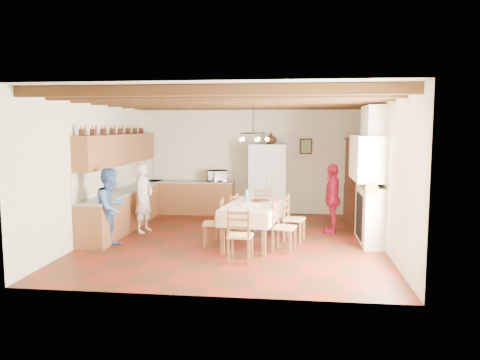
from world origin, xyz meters
name	(u,v)px	position (x,y,z in m)	size (l,w,h in m)	color
floor	(234,241)	(0.00, 0.00, -0.01)	(6.00, 6.50, 0.02)	#4A2413
ceiling	(233,95)	(0.00, 0.00, 3.01)	(6.00, 6.50, 0.02)	silver
wall_back	(249,159)	(0.00, 3.26, 1.50)	(6.00, 0.02, 3.00)	beige
wall_front	(203,191)	(0.00, -3.26, 1.50)	(6.00, 0.02, 3.00)	beige
wall_left	(94,168)	(-3.01, 0.00, 1.50)	(0.02, 6.50, 3.00)	beige
wall_right	(383,171)	(3.01, 0.00, 1.50)	(0.02, 6.50, 3.00)	beige
ceiling_beams	(233,100)	(0.00, 0.00, 2.91)	(6.00, 6.30, 0.16)	#3B2212
lower_cabinets_left	(127,209)	(-2.70, 1.05, 0.43)	(0.60, 4.30, 0.86)	brown
lower_cabinets_back	(192,198)	(-1.55, 2.95, 0.43)	(2.30, 0.60, 0.86)	brown
countertop_left	(126,190)	(-2.70, 1.05, 0.88)	(0.62, 4.30, 0.04)	gray
countertop_back	(191,182)	(-1.55, 2.95, 0.88)	(2.34, 0.62, 0.04)	gray
backsplash_left	(114,177)	(-2.98, 1.05, 1.20)	(0.03, 4.30, 0.60)	silver
backsplash_back	(194,169)	(-1.55, 3.23, 1.20)	(2.30, 0.03, 0.60)	silver
upper_cabinets	(120,149)	(-2.83, 1.05, 1.85)	(0.35, 4.20, 0.70)	brown
fireplace	(367,175)	(2.72, 0.20, 1.40)	(0.56, 1.60, 2.80)	beige
wall_picture	(306,146)	(1.55, 3.23, 1.85)	(0.34, 0.03, 0.42)	#2F2215
refrigerator	(268,180)	(0.55, 2.78, 0.96)	(0.96, 0.79, 1.93)	silver
hutch	(356,181)	(2.75, 2.13, 1.05)	(0.49, 1.16, 2.10)	#331D11
dining_table	(253,208)	(0.42, -0.22, 0.75)	(1.21, 2.02, 0.84)	silver
chandelier	(253,133)	(0.42, -0.22, 2.25)	(0.47, 0.47, 0.03)	black
chair_left_near	(214,222)	(-0.34, -0.48, 0.48)	(0.42, 0.40, 0.96)	brown
chair_left_far	(227,216)	(-0.18, 0.22, 0.48)	(0.42, 0.40, 0.96)	brown
chair_right_near	(284,227)	(1.07, -0.70, 0.48)	(0.42, 0.40, 0.96)	brown
chair_right_far	(294,218)	(1.26, 0.15, 0.48)	(0.42, 0.40, 0.96)	brown
chair_end_near	(240,235)	(0.31, -1.47, 0.48)	(0.42, 0.40, 0.96)	brown
chair_end_far	(263,210)	(0.55, 1.02, 0.48)	(0.42, 0.40, 0.96)	brown
person_man	(144,198)	(-2.12, 0.58, 0.78)	(0.57, 0.37, 1.56)	beige
person_woman_blue	(111,208)	(-2.34, -0.76, 0.79)	(0.76, 0.60, 1.57)	#3C5F9D
person_woman_red	(332,198)	(2.10, 1.03, 0.78)	(0.91, 0.38, 1.56)	maroon
microwave	(217,176)	(-0.84, 2.95, 1.05)	(0.55, 0.37, 0.30)	silver
fridge_vase	(271,138)	(0.62, 2.78, 2.08)	(0.29, 0.29, 0.31)	#331D11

